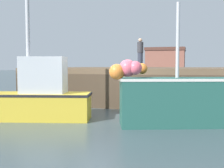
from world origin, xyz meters
The scene contains 6 objects.
ground centered at (0.00, 0.00, -0.05)m, with size 120.00×160.00×0.10m.
pier centered at (1.36, 5.64, 1.46)m, with size 12.95×8.14×1.73m.
fishing_boat_near_right centered at (-2.42, -0.76, 0.78)m, with size 4.39×2.09×4.49m.
fishing_boat_mid centered at (2.30, -0.45, 0.84)m, with size 3.81×2.13×3.77m.
dockworker centered at (-0.01, 6.60, 2.56)m, with size 0.34×0.34×1.66m.
warehouse centered at (-1.36, 38.53, 2.38)m, with size 6.38×5.55×4.72m.
Camera 1 is at (2.79, -9.27, 1.88)m, focal length 45.18 mm.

